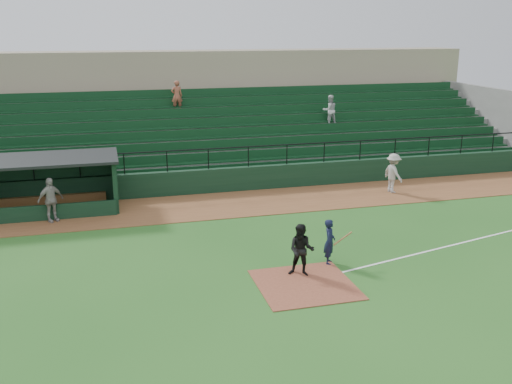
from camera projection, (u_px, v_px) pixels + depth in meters
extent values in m
plane|color=#23571C|center=(295.00, 272.00, 19.14)|extent=(90.00, 90.00, 0.00)
cube|color=brown|center=(239.00, 204.00, 26.56)|extent=(40.00, 4.00, 0.03)
cube|color=brown|center=(305.00, 284.00, 18.21)|extent=(3.00, 3.00, 0.03)
cube|color=white|center=(481.00, 238.00, 22.24)|extent=(17.49, 4.44, 0.01)
cube|color=black|center=(229.00, 180.00, 28.45)|extent=(36.00, 0.35, 1.20)
cylinder|color=black|center=(228.00, 148.00, 28.01)|extent=(36.00, 0.06, 0.06)
cube|color=slate|center=(210.00, 138.00, 32.67)|extent=(36.00, 9.00, 3.60)
cube|color=#0D3318|center=(212.00, 132.00, 32.08)|extent=(34.56, 8.00, 4.05)
cube|color=slate|center=(485.00, 120.00, 37.11)|extent=(0.35, 9.50, 4.20)
cube|color=gray|center=(192.00, 100.00, 38.32)|extent=(38.00, 3.00, 6.40)
cube|color=slate|center=(196.00, 96.00, 36.32)|extent=(36.00, 2.00, 0.20)
imported|color=#BCBCBC|center=(330.00, 110.00, 33.89)|extent=(0.87, 0.68, 1.79)
imported|color=#964E37|center=(177.00, 96.00, 33.34)|extent=(0.64, 0.42, 1.76)
cube|color=black|center=(17.00, 181.00, 26.06)|extent=(8.50, 0.20, 2.30)
cube|color=black|center=(115.00, 182.00, 25.91)|extent=(0.20, 2.60, 2.30)
cube|color=black|center=(10.00, 161.00, 24.52)|extent=(8.90, 3.20, 0.12)
cube|color=olive|center=(19.00, 202.00, 25.93)|extent=(7.65, 0.40, 0.50)
cube|color=black|center=(12.00, 215.00, 23.82)|extent=(8.50, 0.12, 0.70)
imported|color=black|center=(330.00, 242.00, 19.65)|extent=(0.58, 0.68, 1.59)
cylinder|color=olive|center=(343.00, 238.00, 19.53)|extent=(0.79, 0.34, 0.35)
imported|color=black|center=(302.00, 250.00, 18.67)|extent=(1.06, 0.98, 1.76)
imported|color=#A5A09B|center=(393.00, 173.00, 28.10)|extent=(0.91, 1.35, 1.93)
imported|color=#9A9590|center=(50.00, 200.00, 23.82)|extent=(1.18, 0.96, 1.88)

